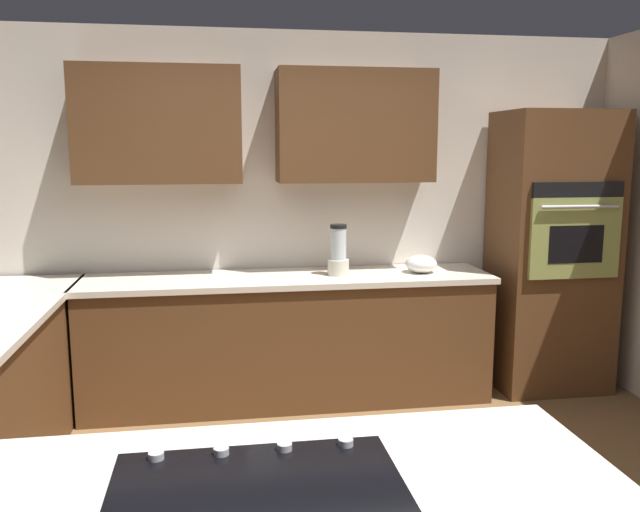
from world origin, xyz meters
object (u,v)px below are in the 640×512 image
object	(u,v)px
wall_oven	(551,252)
blender	(338,253)
mixing_bowl	(421,264)
cooktop	(258,495)

from	to	relation	value
wall_oven	blender	xyz separation A→B (m)	(1.60, 0.02, 0.03)
blender	mixing_bowl	world-z (taller)	blender
cooktop	mixing_bowl	xyz separation A→B (m)	(-1.34, -2.87, 0.05)
wall_oven	blender	world-z (taller)	wall_oven
cooktop	wall_oven	bearing A→B (deg)	-129.09
cooktop	blender	distance (m)	2.97
cooktop	mixing_bowl	size ratio (longest dim) A/B	3.36
wall_oven	cooktop	distance (m)	3.72
blender	wall_oven	bearing A→B (deg)	-179.44
wall_oven	mixing_bowl	xyz separation A→B (m)	(1.00, 0.02, -0.06)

